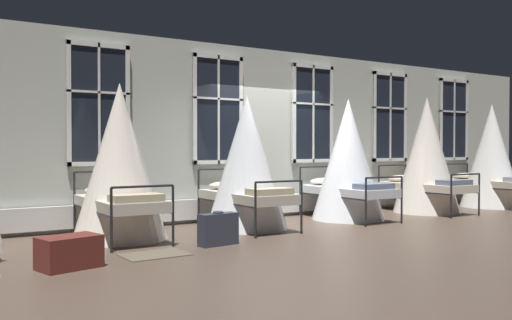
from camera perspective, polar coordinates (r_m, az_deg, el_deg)
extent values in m
plane|color=#4C3D33|center=(9.81, 4.60, -6.60)|extent=(29.07, 29.07, 0.00)
cube|color=#B2B7AD|center=(10.67, 0.94, 2.78)|extent=(15.53, 0.10, 3.25)
cube|color=black|center=(9.24, -16.03, 5.56)|extent=(1.02, 0.02, 1.98)
cube|color=silver|center=(9.21, -15.99, -0.38)|extent=(1.02, 0.06, 0.07)
cube|color=silver|center=(9.36, -16.06, 11.41)|extent=(1.02, 0.06, 0.07)
cube|color=silver|center=(9.12, -18.91, 5.60)|extent=(0.07, 0.06, 1.98)
cube|color=silver|center=(9.38, -13.22, 5.51)|extent=(0.07, 0.06, 1.98)
cube|color=silver|center=(9.24, -16.03, 5.56)|extent=(0.04, 0.06, 1.98)
cube|color=silver|center=(9.25, -16.03, 6.78)|extent=(1.02, 0.06, 0.04)
cube|color=black|center=(10.05, -3.96, 5.24)|extent=(1.02, 0.02, 1.98)
cube|color=silver|center=(10.02, -3.95, -0.22)|extent=(1.02, 0.06, 0.07)
cube|color=silver|center=(10.16, -3.97, 10.63)|extent=(1.02, 0.06, 0.07)
cube|color=silver|center=(9.83, -6.41, 5.33)|extent=(0.07, 0.06, 1.98)
cube|color=silver|center=(10.28, -1.61, 5.15)|extent=(0.07, 0.06, 1.98)
cube|color=silver|center=(10.05, -3.96, 5.24)|extent=(0.04, 0.06, 1.98)
cube|color=silver|center=(10.06, -3.96, 6.37)|extent=(1.02, 0.06, 0.04)
cube|color=black|center=(11.23, 5.93, 4.81)|extent=(1.02, 0.02, 1.98)
cube|color=silver|center=(11.20, 5.92, -0.08)|extent=(1.02, 0.06, 0.07)
cube|color=silver|center=(11.33, 5.94, 9.64)|extent=(1.02, 0.06, 0.07)
cube|color=silver|center=(10.94, 3.96, 4.91)|extent=(0.07, 0.06, 1.98)
cube|color=silver|center=(11.52, 7.81, 4.71)|extent=(0.07, 0.06, 1.98)
cube|color=silver|center=(11.23, 5.93, 4.81)|extent=(0.04, 0.06, 1.98)
cube|color=silver|center=(11.24, 5.93, 5.82)|extent=(1.02, 0.06, 0.04)
cube|color=black|center=(12.67, 13.75, 4.36)|extent=(1.02, 0.02, 1.98)
cube|color=silver|center=(12.65, 13.73, 0.03)|extent=(1.02, 0.06, 0.07)
cube|color=silver|center=(12.76, 13.77, 8.65)|extent=(1.02, 0.06, 0.07)
cube|color=silver|center=(12.34, 12.20, 4.46)|extent=(0.07, 0.06, 1.98)
cube|color=silver|center=(13.01, 15.22, 4.27)|extent=(0.07, 0.06, 1.98)
cube|color=silver|center=(12.67, 13.75, 4.36)|extent=(0.04, 0.06, 1.98)
cube|color=silver|center=(12.68, 13.76, 5.26)|extent=(1.02, 0.06, 0.04)
cube|color=black|center=(14.30, 19.87, 3.96)|extent=(1.02, 0.02, 1.98)
cube|color=silver|center=(14.28, 19.85, 0.12)|extent=(1.02, 0.06, 0.07)
cube|color=silver|center=(14.38, 19.90, 7.76)|extent=(1.02, 0.06, 0.07)
cube|color=silver|center=(13.93, 18.66, 4.04)|extent=(0.07, 0.06, 1.98)
cube|color=silver|center=(14.68, 21.03, 3.87)|extent=(0.07, 0.06, 1.98)
cube|color=silver|center=(14.30, 19.87, 3.96)|extent=(0.04, 0.06, 1.98)
cube|color=silver|center=(14.31, 19.88, 4.75)|extent=(1.02, 0.06, 0.04)
cube|color=silver|center=(10.61, 1.32, -4.65)|extent=(11.47, 0.10, 0.36)
cylinder|color=black|center=(9.06, -18.36, -4.24)|extent=(0.04, 0.04, 0.96)
cylinder|color=black|center=(9.29, -13.27, -4.08)|extent=(0.04, 0.04, 0.96)
cylinder|color=black|center=(7.24, -14.81, -6.07)|extent=(0.04, 0.04, 0.83)
cylinder|color=black|center=(7.53, -8.62, -5.77)|extent=(0.04, 0.04, 0.83)
cylinder|color=black|center=(8.15, -16.79, -5.01)|extent=(0.04, 1.90, 0.03)
cylinder|color=black|center=(8.40, -11.19, -4.79)|extent=(0.04, 1.90, 0.03)
cylinder|color=black|center=(9.13, -15.80, -1.16)|extent=(0.85, 0.03, 0.03)
cylinder|color=black|center=(7.34, -11.67, -2.71)|extent=(0.85, 0.03, 0.03)
cube|color=#B7B2A3|center=(8.26, -13.95, -4.37)|extent=(0.87, 1.92, 0.16)
ellipsoid|color=beige|center=(8.92, -15.36, -3.01)|extent=(0.65, 0.40, 0.14)
cube|color=tan|center=(7.60, -12.35, -3.87)|extent=(0.69, 0.36, 0.10)
cone|color=silver|center=(8.22, -13.97, -0.12)|extent=(1.37, 1.37, 2.29)
cylinder|color=black|center=(9.75, -5.99, -3.80)|extent=(0.04, 0.04, 0.96)
cylinder|color=black|center=(10.15, -1.69, -3.60)|extent=(0.04, 0.04, 0.96)
cylinder|color=black|center=(8.11, -0.06, -5.27)|extent=(0.04, 0.04, 0.83)
cylinder|color=black|center=(8.58, 4.75, -4.91)|extent=(0.04, 0.04, 0.83)
cylinder|color=black|center=(8.92, -3.30, -4.43)|extent=(0.04, 1.90, 0.03)
cylinder|color=black|center=(9.35, 1.26, -4.17)|extent=(0.04, 1.90, 0.03)
cylinder|color=black|center=(9.92, -3.80, -0.94)|extent=(0.85, 0.04, 0.03)
cylinder|color=black|center=(8.30, 2.42, -2.24)|extent=(0.85, 0.04, 0.03)
cube|color=#B7B2A3|center=(9.12, -0.97, -3.81)|extent=(0.87, 1.92, 0.16)
ellipsoid|color=#B7B2A3|center=(9.72, -3.13, -2.63)|extent=(0.65, 0.40, 0.14)
cube|color=tan|center=(8.53, 1.43, -3.30)|extent=(0.70, 0.36, 0.10)
cone|color=white|center=(9.09, -0.97, -0.20)|extent=(1.37, 1.37, 2.21)
cylinder|color=black|center=(10.94, 4.61, -3.26)|extent=(0.04, 0.04, 0.96)
cylinder|color=black|center=(11.46, 8.05, -3.07)|extent=(0.04, 0.04, 0.96)
cylinder|color=black|center=(9.48, 11.35, -4.36)|extent=(0.04, 0.04, 0.83)
cylinder|color=black|center=(10.07, 14.91, -4.05)|extent=(0.04, 0.04, 0.83)
cylinder|color=black|center=(10.19, 7.74, -3.74)|extent=(0.05, 1.90, 0.03)
cylinder|color=black|center=(10.74, 11.26, -3.50)|extent=(0.05, 1.90, 0.03)
cylinder|color=black|center=(11.17, 6.38, -0.71)|extent=(0.85, 0.04, 0.03)
cylinder|color=black|center=(9.74, 13.20, -1.77)|extent=(0.85, 0.04, 0.03)
cube|color=silver|center=(10.46, 9.55, -3.19)|extent=(0.89, 1.93, 0.16)
ellipsoid|color=beige|center=(10.99, 7.14, -2.20)|extent=(0.65, 0.41, 0.14)
cube|color=slate|center=(9.94, 12.14, -2.69)|extent=(0.70, 0.37, 0.10)
cone|color=white|center=(10.43, 9.56, 0.10)|extent=(1.37, 1.37, 2.27)
cylinder|color=black|center=(12.31, 12.65, -2.80)|extent=(0.04, 0.04, 0.96)
cylinder|color=black|center=(12.92, 15.31, -2.63)|extent=(0.04, 0.04, 0.96)
cylinder|color=black|center=(11.06, 19.63, -3.62)|extent=(0.04, 0.04, 0.83)
cylinder|color=black|center=(11.73, 22.18, -3.37)|extent=(0.04, 0.04, 0.83)
cylinder|color=black|center=(11.66, 15.95, -3.16)|extent=(0.05, 1.90, 0.03)
cylinder|color=black|center=(12.30, 18.58, -2.95)|extent=(0.05, 1.90, 0.03)
cylinder|color=black|center=(12.59, 14.03, -0.53)|extent=(0.85, 0.04, 0.03)
cylinder|color=black|center=(11.37, 20.96, -1.40)|extent=(0.85, 0.04, 0.03)
cube|color=beige|center=(11.97, 17.30, -2.68)|extent=(0.88, 1.92, 0.16)
ellipsoid|color=beige|center=(12.44, 14.82, -1.85)|extent=(0.65, 0.41, 0.14)
cube|color=slate|center=(11.53, 19.92, -2.21)|extent=(0.70, 0.37, 0.10)
cone|color=silver|center=(11.95, 17.32, 0.52)|extent=(1.37, 1.37, 2.40)
cylinder|color=black|center=(13.88, 19.04, -2.39)|extent=(0.04, 0.04, 0.96)
cylinder|color=black|center=(14.55, 21.11, -2.24)|extent=(0.04, 0.04, 0.96)
cylinder|color=black|center=(13.31, 22.24, -2.67)|extent=(0.05, 1.90, 0.03)
cylinder|color=black|center=(14.01, 24.24, -2.50)|extent=(0.05, 1.90, 0.03)
cylinder|color=black|center=(14.19, 20.11, -0.38)|extent=(0.85, 0.04, 0.03)
cube|color=beige|center=(13.65, 23.27, -2.26)|extent=(0.89, 1.93, 0.16)
ellipsoid|color=#B7B2A3|center=(14.05, 20.88, -1.54)|extent=(0.65, 0.41, 0.14)
cone|color=white|center=(13.63, 23.29, 0.44)|extent=(1.37, 1.37, 2.35)
cube|color=brown|center=(7.04, -10.49, -9.65)|extent=(0.82, 0.59, 0.01)
cube|color=#2D3342|center=(7.58, -3.95, -7.20)|extent=(0.58, 0.27, 0.44)
cube|color=tan|center=(7.67, -4.41, -7.11)|extent=(0.50, 0.07, 0.03)
torus|color=#2D3342|center=(7.55, -3.96, -5.44)|extent=(0.16, 0.16, 0.02)
cube|color=#5B231E|center=(6.47, -18.85, -9.06)|extent=(0.72, 0.55, 0.36)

